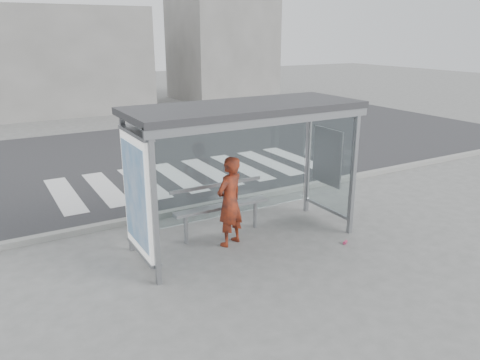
% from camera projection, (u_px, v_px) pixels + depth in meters
% --- Properties ---
extents(ground, '(80.00, 80.00, 0.00)m').
position_uv_depth(ground, '(245.00, 241.00, 8.96)').
color(ground, '#62625F').
rests_on(ground, ground).
extents(road, '(30.00, 10.00, 0.01)m').
position_uv_depth(road, '(132.00, 159.00, 14.74)').
color(road, '#2C2C2F').
rests_on(road, ground).
extents(curb, '(30.00, 0.18, 0.12)m').
position_uv_depth(curb, '(201.00, 207.00, 10.55)').
color(curb, gray).
rests_on(curb, ground).
extents(crosswalk, '(7.55, 3.00, 0.00)m').
position_uv_depth(crosswalk, '(194.00, 174.00, 13.15)').
color(crosswalk, silver).
rests_on(crosswalk, ground).
extents(bus_shelter, '(4.25, 1.65, 2.62)m').
position_uv_depth(bus_shelter, '(225.00, 141.00, 8.23)').
color(bus_shelter, gray).
rests_on(bus_shelter, ground).
extents(building_center, '(8.00, 5.00, 5.00)m').
position_uv_depth(building_center, '(60.00, 60.00, 23.07)').
color(building_center, slate).
rests_on(building_center, ground).
extents(building_right, '(5.00, 5.00, 7.00)m').
position_uv_depth(building_right, '(221.00, 38.00, 27.05)').
color(building_right, slate).
rests_on(building_right, ground).
extents(person, '(0.73, 0.61, 1.70)m').
position_uv_depth(person, '(230.00, 202.00, 8.58)').
color(person, orange).
rests_on(person, ground).
extents(bench, '(1.97, 0.33, 1.02)m').
position_uv_depth(bench, '(221.00, 206.00, 9.07)').
color(bench, gray).
rests_on(bench, ground).
extents(soda_can, '(0.13, 0.11, 0.06)m').
position_uv_depth(soda_can, '(345.00, 242.00, 8.83)').
color(soda_can, '#E04170').
rests_on(soda_can, ground).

